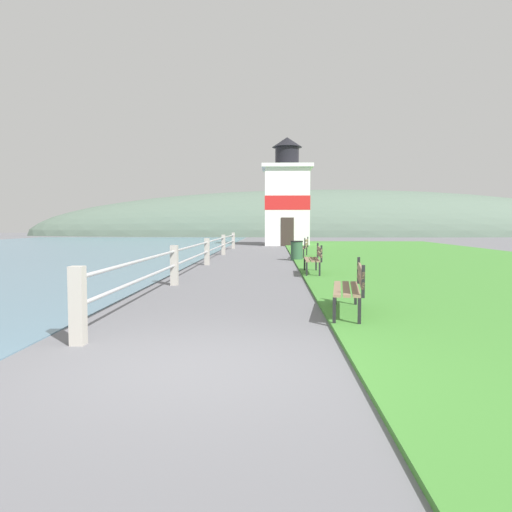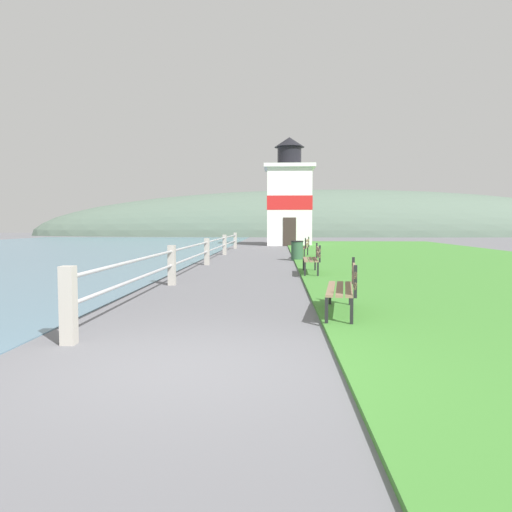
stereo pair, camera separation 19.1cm
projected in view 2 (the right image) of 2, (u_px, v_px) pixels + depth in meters
name	position (u px, v px, depth m)	size (l,w,h in m)	color
ground_plane	(179.00, 369.00, 5.34)	(160.00, 160.00, 0.00)	slate
grass_verge	(443.00, 261.00, 20.19)	(12.00, 45.73, 0.06)	#428433
seawall_railing	(207.00, 249.00, 18.79)	(0.18, 25.09, 1.01)	#A8A399
park_bench_near	(345.00, 285.00, 8.29)	(0.71, 1.90, 0.94)	#846B51
park_bench_midway	(313.00, 257.00, 15.13)	(0.52, 1.83, 0.94)	#846B51
park_bench_far	(304.00, 246.00, 22.76)	(0.74, 2.00, 0.94)	#846B51
lighthouse	(289.00, 200.00, 36.20)	(3.61, 3.61, 7.80)	white
trash_bin	(297.00, 251.00, 21.07)	(0.54, 0.54, 0.84)	#2D5138
distant_hillside	(331.00, 236.00, 65.29)	(80.00, 16.00, 12.00)	#566B5B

